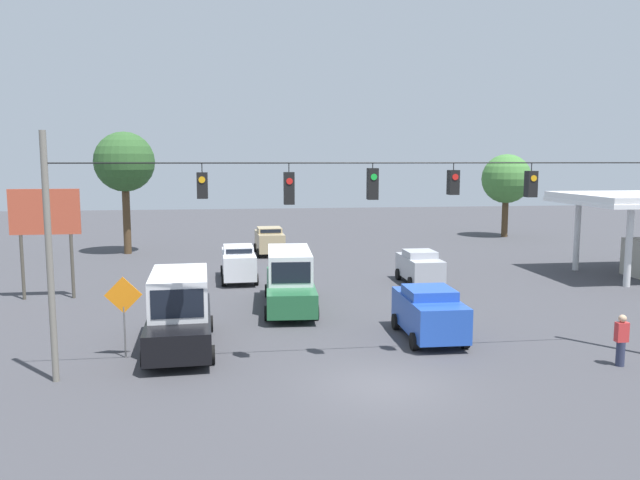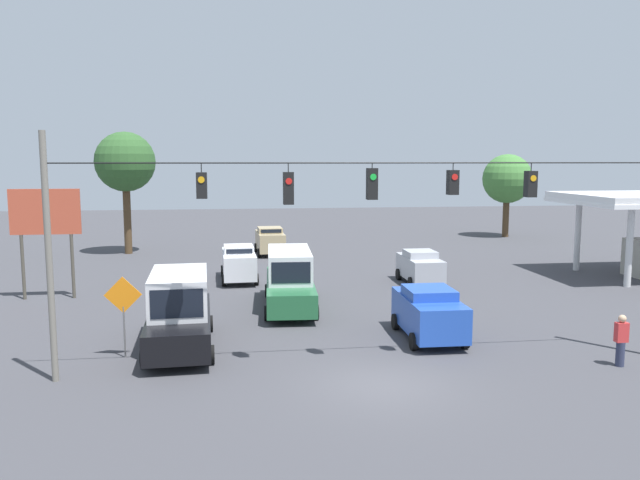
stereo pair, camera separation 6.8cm
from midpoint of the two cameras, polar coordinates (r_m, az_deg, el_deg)
name	(u,v)px [view 2 (the right image)]	position (r m, az deg, el deg)	size (l,w,h in m)	color
ground_plane	(382,385)	(19.50, 5.78, -13.08)	(140.00, 140.00, 0.00)	#3D3D42
overhead_signal_span	(371,220)	(20.03, 4.77, 1.83)	(20.04, 0.38, 7.66)	slate
sedan_silver_oncoming_far	(420,267)	(34.77, 9.18, -2.41)	(1.94, 3.95, 1.85)	#A8AAB2
sedan_blue_crossing_near	(429,312)	(24.27, 9.98, -6.52)	(2.17, 4.32, 1.97)	#234CB2
sedan_white_withflow_far	(239,262)	(35.54, -7.38, -2.04)	(2.12, 4.65, 1.99)	silver
sedan_tan_withflow_deep	(270,240)	(45.19, -4.55, -0.02)	(2.19, 4.30, 1.97)	tan
box_truck_black_parked_shoulder	(179,311)	(23.35, -12.64, -6.32)	(2.63, 6.36, 2.73)	black
box_truck_green_withflow_mid	(290,279)	(28.96, -2.73, -3.57)	(2.59, 7.23, 2.64)	#236038
traffic_cone_nearest	(157,331)	(24.85, -14.64, -8.03)	(0.34, 0.34, 0.61)	orange
traffic_cone_second	(168,308)	(28.37, -13.69, -6.09)	(0.34, 0.34, 0.61)	orange
traffic_cone_third	(176,292)	(31.67, -12.98, -4.67)	(0.34, 0.34, 0.61)	orange
traffic_cone_fourth	(183,280)	(34.83, -12.40, -3.57)	(0.34, 0.34, 0.61)	orange
traffic_cone_fifth	(188,268)	(38.40, -11.95, -2.55)	(0.34, 0.34, 0.61)	orange
roadside_billboard	(45,220)	(33.05, -23.76, 1.65)	(3.32, 0.16, 5.41)	#4C473D
work_zone_sign	(123,301)	(22.46, -17.48, -5.36)	(1.27, 0.06, 2.84)	slate
pedestrian	(621,340)	(23.09, 25.89, -8.26)	(0.40, 0.28, 1.74)	#2D334C
tree_horizon_left	(125,163)	(47.14, -17.34, 6.75)	(4.29, 4.29, 8.81)	#4C3823
tree_horizon_right	(507,179)	(57.53, 16.78, 5.34)	(4.31, 4.31, 7.31)	#4C3823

